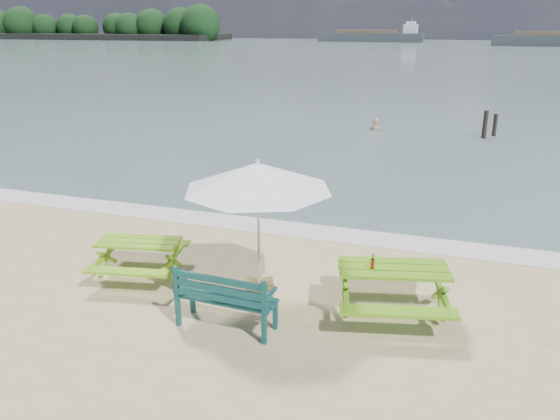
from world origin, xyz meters
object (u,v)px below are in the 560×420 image
(swimmer, at_px, (375,136))
(picnic_table_right, at_px, (392,291))
(beer_bottle, at_px, (372,264))
(park_bench, at_px, (227,310))
(patio_umbrella, at_px, (258,176))
(side_table, at_px, (259,291))
(picnic_table_left, at_px, (140,259))

(swimmer, bearing_deg, picnic_table_right, -80.03)
(picnic_table_right, bearing_deg, beer_bottle, -152.65)
(picnic_table_right, xyz_separation_m, park_bench, (-2.28, -1.20, -0.10))
(patio_umbrella, bearing_deg, side_table, 89.55)
(park_bench, distance_m, swimmer, 16.82)
(side_table, relative_size, patio_umbrella, 0.20)
(picnic_table_right, distance_m, swimmer, 15.86)
(picnic_table_left, relative_size, picnic_table_right, 0.84)
(beer_bottle, height_order, swimmer, beer_bottle)
(side_table, distance_m, swimmer, 15.87)
(picnic_table_right, bearing_deg, picnic_table_left, -179.00)
(picnic_table_right, relative_size, beer_bottle, 9.14)
(side_table, bearing_deg, patio_umbrella, -90.45)
(picnic_table_right, distance_m, patio_umbrella, 2.75)
(picnic_table_right, bearing_deg, side_table, -173.35)
(side_table, height_order, patio_umbrella, patio_umbrella)
(beer_bottle, distance_m, swimmer, 15.99)
(picnic_table_left, xyz_separation_m, swimmer, (1.72, 15.68, -0.59))
(patio_umbrella, bearing_deg, park_bench, -99.78)
(park_bench, xyz_separation_m, patio_umbrella, (0.16, 0.95, 1.83))
(patio_umbrella, bearing_deg, picnic_table_left, 175.88)
(picnic_table_right, distance_m, side_table, 2.14)
(swimmer, bearing_deg, beer_bottle, -81.21)
(side_table, bearing_deg, swimmer, 92.26)
(side_table, relative_size, beer_bottle, 2.57)
(park_bench, relative_size, patio_umbrella, 0.50)
(picnic_table_left, xyz_separation_m, park_bench, (2.19, -1.12, -0.04))
(picnic_table_right, height_order, patio_umbrella, patio_umbrella)
(picnic_table_left, xyz_separation_m, picnic_table_right, (4.47, 0.08, 0.05))
(beer_bottle, bearing_deg, swimmer, 98.79)
(picnic_table_right, bearing_deg, patio_umbrella, -173.35)
(swimmer, bearing_deg, park_bench, -88.43)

